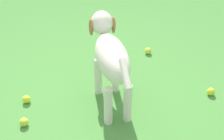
{
  "coord_description": "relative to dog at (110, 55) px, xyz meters",
  "views": [
    {
      "loc": [
        1.98,
        -0.62,
        1.67
      ],
      "look_at": [
        0.13,
        0.15,
        0.34
      ],
      "focal_mm": 51.45,
      "sensor_mm": 36.0,
      "label": 1
    }
  ],
  "objects": [
    {
      "name": "tennis_ball_4",
      "position": [
        -0.56,
        0.64,
        -0.4
      ],
      "size": [
        0.07,
        0.07,
        0.07
      ],
      "primitive_type": "sphere",
      "color": "#CBD63A",
      "rests_on": "ground"
    },
    {
      "name": "dog",
      "position": [
        0.0,
        0.0,
        0.0
      ],
      "size": [
        0.97,
        0.33,
        0.66
      ],
      "rotation": [
        0.0,
        0.0,
        2.98
      ],
      "color": "silver",
      "rests_on": "ground"
    },
    {
      "name": "tennis_ball_0",
      "position": [
        -0.24,
        -0.64,
        -0.4
      ],
      "size": [
        0.07,
        0.07,
        0.07
      ],
      "primitive_type": "sphere",
      "color": "#CCE12E",
      "rests_on": "ground"
    },
    {
      "name": "tennis_ball_2",
      "position": [
        0.03,
        -0.7,
        -0.4
      ],
      "size": [
        0.07,
        0.07,
        0.07
      ],
      "primitive_type": "sphere",
      "color": "#C8D23E",
      "rests_on": "ground"
    },
    {
      "name": "tennis_ball_1",
      "position": [
        0.25,
        0.81,
        -0.4
      ],
      "size": [
        0.07,
        0.07,
        0.07
      ],
      "primitive_type": "sphere",
      "color": "#C2DA2D",
      "rests_on": "ground"
    },
    {
      "name": "ground",
      "position": [
        -0.08,
        -0.15,
        -0.44
      ],
      "size": [
        14.0,
        14.0,
        0.0
      ],
      "primitive_type": "plane",
      "color": "#478438"
    }
  ]
}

